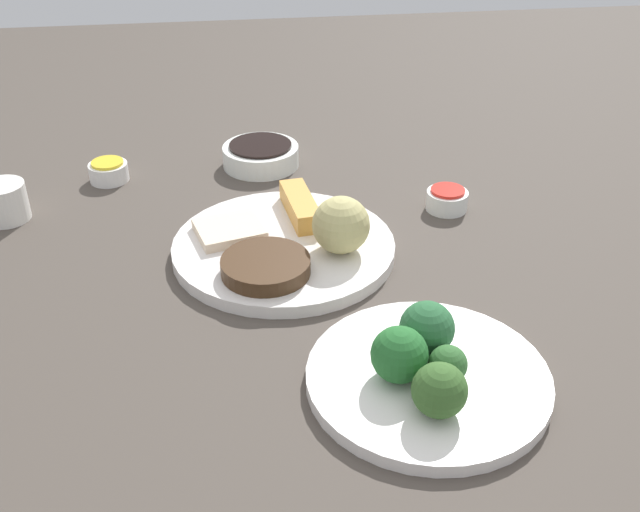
{
  "coord_description": "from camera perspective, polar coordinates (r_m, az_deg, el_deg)",
  "views": [
    {
      "loc": [
        -0.06,
        -0.8,
        0.51
      ],
      "look_at": [
        0.03,
        -0.08,
        0.06
      ],
      "focal_mm": 42.39,
      "sensor_mm": 36.0,
      "label": 1
    }
  ],
  "objects": [
    {
      "name": "rice_scoop",
      "position": [
        0.89,
        1.59,
        2.36
      ],
      "size": [
        0.07,
        0.07,
        0.07
      ],
      "primitive_type": "sphere",
      "color": "tan",
      "rests_on": "main_plate"
    },
    {
      "name": "sauce_ramekin_hot_mustard",
      "position": [
        1.15,
        -15.66,
        6.11
      ],
      "size": [
        0.06,
        0.06,
        0.03
      ],
      "primitive_type": "cylinder",
      "color": "white",
      "rests_on": "tabletop"
    },
    {
      "name": "broccoli_floret_0",
      "position": [
        0.75,
        8.07,
        -5.43
      ],
      "size": [
        0.05,
        0.05,
        0.05
      ],
      "primitive_type": "sphere",
      "color": "#296136",
      "rests_on": "broccoli_plate"
    },
    {
      "name": "sauce_ramekin_hot_mustard_liquid",
      "position": [
        1.14,
        -15.77,
        6.79
      ],
      "size": [
        0.05,
        0.05,
        0.0
      ],
      "primitive_type": "cylinder",
      "color": "yellow",
      "rests_on": "sauce_ramekin_hot_mustard"
    },
    {
      "name": "sauce_ramekin_sweet_and_sour",
      "position": [
        1.04,
        9.56,
        4.16
      ],
      "size": [
        0.06,
        0.06,
        0.03
      ],
      "primitive_type": "cylinder",
      "color": "white",
      "rests_on": "tabletop"
    },
    {
      "name": "broccoli_plate",
      "position": [
        0.74,
        8.13,
        -9.13
      ],
      "size": [
        0.24,
        0.24,
        0.01
      ],
      "primitive_type": "cylinder",
      "color": "white",
      "rests_on": "tabletop"
    },
    {
      "name": "stir_fry_heap",
      "position": [
        0.86,
        -4.13,
        -0.77
      ],
      "size": [
        0.1,
        0.1,
        0.02
      ],
      "primitive_type": "cylinder",
      "color": "#402917",
      "rests_on": "main_plate"
    },
    {
      "name": "sauce_ramekin_sweet_and_sour_liquid",
      "position": [
        1.03,
        9.63,
        4.9
      ],
      "size": [
        0.05,
        0.05,
        0.0
      ],
      "primitive_type": "cylinder",
      "color": "red",
      "rests_on": "sauce_ramekin_sweet_and_sour"
    },
    {
      "name": "soy_sauce_bowl",
      "position": [
        1.15,
        -4.49,
        7.53
      ],
      "size": [
        0.11,
        0.11,
        0.03
      ],
      "primitive_type": "cylinder",
      "color": "white",
      "rests_on": "tabletop"
    },
    {
      "name": "tabletop",
      "position": [
        0.95,
        -2.77,
        -0.06
      ],
      "size": [
        2.2,
        2.2,
        0.02
      ],
      "primitive_type": "cube",
      "color": "#484039",
      "rests_on": "ground"
    },
    {
      "name": "teacup",
      "position": [
        1.08,
        -22.75,
        3.79
      ],
      "size": [
        0.06,
        0.06,
        0.05
      ],
      "primitive_type": "cylinder",
      "color": "white",
      "rests_on": "tabletop"
    },
    {
      "name": "main_plate",
      "position": [
        0.93,
        -2.7,
        0.63
      ],
      "size": [
        0.27,
        0.27,
        0.02
      ],
      "primitive_type": "cylinder",
      "color": "white",
      "rests_on": "tabletop"
    },
    {
      "name": "spring_roll",
      "position": [
        0.98,
        -1.5,
        3.78
      ],
      "size": [
        0.04,
        0.11,
        0.03
      ],
      "primitive_type": "cube",
      "rotation": [
        0.0,
        0.0,
        1.69
      ],
      "color": "gold",
      "rests_on": "main_plate"
    },
    {
      "name": "broccoli_floret_1",
      "position": [
        0.71,
        6.01,
        -7.41
      ],
      "size": [
        0.05,
        0.05,
        0.05
      ],
      "primitive_type": "sphere",
      "color": "#24652B",
      "rests_on": "broccoli_plate"
    },
    {
      "name": "soy_sauce_bowl_liquid",
      "position": [
        1.15,
        -4.53,
        8.33
      ],
      "size": [
        0.09,
        0.09,
        0.0
      ],
      "primitive_type": "cylinder",
      "color": "black",
      "rests_on": "soy_sauce_bowl"
    },
    {
      "name": "crab_rangoon_wonton",
      "position": [
        0.94,
        -6.85,
        1.95
      ],
      "size": [
        0.09,
        0.09,
        0.01
      ],
      "primitive_type": "cube",
      "rotation": [
        0.0,
        0.0,
        0.25
      ],
      "color": "beige",
      "rests_on": "main_plate"
    },
    {
      "name": "broccoli_floret_3",
      "position": [
        0.72,
        9.63,
        -8.06
      ],
      "size": [
        0.04,
        0.04,
        0.04
      ],
      "primitive_type": "sphere",
      "color": "#30622D",
      "rests_on": "broccoli_plate"
    },
    {
      "name": "broccoli_floret_2",
      "position": [
        0.68,
        9.01,
        -9.98
      ],
      "size": [
        0.05,
        0.05,
        0.05
      ],
      "primitive_type": "sphere",
      "color": "#365E28",
      "rests_on": "broccoli_plate"
    }
  ]
}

